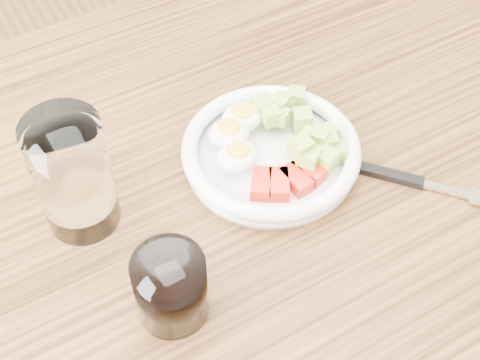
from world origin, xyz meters
name	(u,v)px	position (x,y,z in m)	size (l,w,h in m)	color
dining_table	(250,244)	(0.00, 0.00, 0.67)	(1.50, 0.90, 0.77)	brown
bowl	(270,149)	(0.05, 0.04, 0.79)	(0.23, 0.23, 0.06)	white
fork	(406,179)	(0.18, -0.07, 0.77)	(0.15, 0.18, 0.01)	black
water_glass	(73,175)	(-0.19, 0.08, 0.85)	(0.09, 0.09, 0.15)	white
coffee_glass	(171,288)	(-0.15, -0.09, 0.81)	(0.08, 0.08, 0.09)	white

